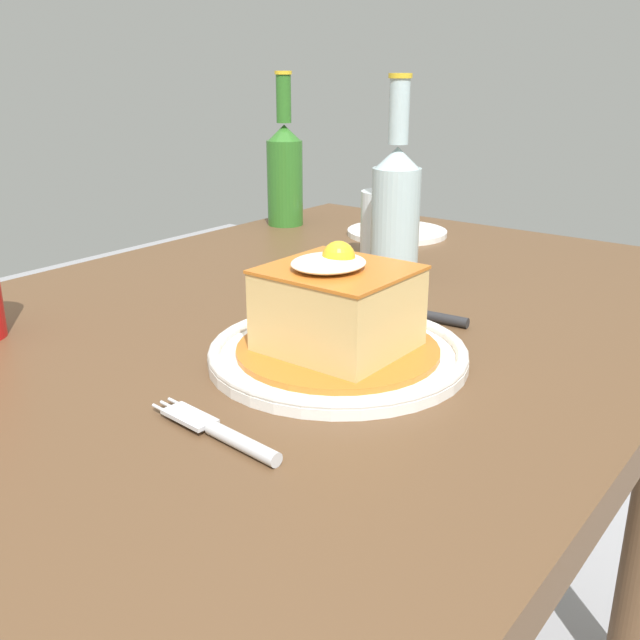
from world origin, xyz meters
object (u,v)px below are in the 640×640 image
at_px(main_plate, 336,354).
at_px(drinking_glass, 384,232).
at_px(beer_bottle_green, 285,169).
at_px(side_plate_fries, 396,232).
at_px(fork, 224,434).
at_px(beer_bottle_clear, 396,207).
at_px(knife, 417,314).

height_order(main_plate, drinking_glass, drinking_glass).
distance_m(main_plate, beer_bottle_green, 0.66).
bearing_deg(main_plate, side_plate_fries, 25.99).
distance_m(fork, beer_bottle_clear, 0.49).
bearing_deg(drinking_glass, main_plate, -153.83).
bearing_deg(side_plate_fries, main_plate, -154.01).
bearing_deg(knife, beer_bottle_green, 56.19).
bearing_deg(main_plate, beer_bottle_clear, 21.42).
bearing_deg(beer_bottle_clear, side_plate_fries, 31.00).
relative_size(fork, beer_bottle_green, 0.53).
xyz_separation_m(beer_bottle_clear, side_plate_fries, (0.24, 0.14, -0.09)).
xyz_separation_m(fork, beer_bottle_green, (0.64, 0.48, 0.09)).
relative_size(main_plate, fork, 1.79).
distance_m(knife, drinking_glass, 0.26).
relative_size(drinking_glass, side_plate_fries, 0.62).
bearing_deg(knife, fork, -175.46).
bearing_deg(drinking_glass, fork, -159.66).
bearing_deg(drinking_glass, knife, -138.09).
distance_m(fork, drinking_glass, 0.56).
height_order(fork, side_plate_fries, side_plate_fries).
distance_m(main_plate, fork, 0.18).
distance_m(beer_bottle_clear, drinking_glass, 0.11).
bearing_deg(knife, drinking_glass, 41.91).
bearing_deg(beer_bottle_clear, main_plate, -158.58).
bearing_deg(beer_bottle_green, main_plate, -135.49).
xyz_separation_m(main_plate, side_plate_fries, (0.52, 0.25, -0.00)).
relative_size(main_plate, beer_bottle_clear, 0.95).
xyz_separation_m(beer_bottle_green, drinking_glass, (-0.12, -0.29, -0.05)).
bearing_deg(beer_bottle_green, drinking_glass, -112.22).
xyz_separation_m(fork, side_plate_fries, (0.69, 0.28, -0.00)).
bearing_deg(knife, beer_bottle_clear, 41.92).
relative_size(fork, knife, 0.86).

